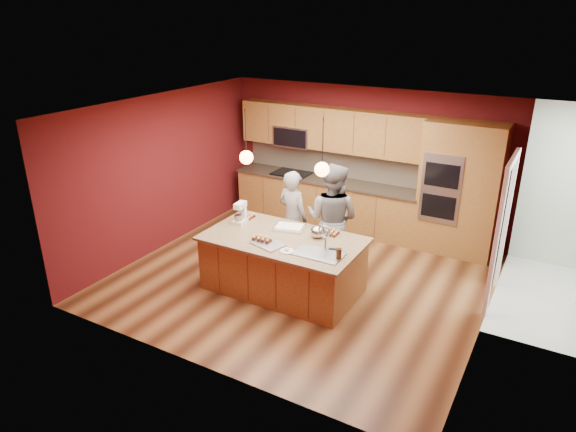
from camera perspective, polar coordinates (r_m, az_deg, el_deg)
The scene contains 24 objects.
floor at distance 8.24m, azimuth 1.51°, elevation -6.93°, with size 5.50×5.50×0.00m, color #432312.
ceiling at distance 7.33m, azimuth 1.72°, elevation 11.87°, with size 5.50×5.50×0.00m, color white.
wall_back at distance 9.86m, azimuth 8.49°, elevation 6.25°, with size 5.50×5.50×0.00m, color #531114.
wall_front at distance 5.78m, azimuth -10.16°, elevation -5.56°, with size 5.50×5.50×0.00m, color #531114.
wall_left at distance 9.22m, azimuth -13.71°, elevation 4.75°, with size 5.00×5.00×0.00m, color #531114.
wall_right at distance 6.94m, azimuth 22.12°, elevation -2.07°, with size 5.00×5.00×0.00m, color #531114.
cabinet_run at distance 9.99m, azimuth 4.20°, elevation 4.46°, with size 3.74×0.64×2.30m.
oven_column at distance 9.16m, azimuth 18.49°, elevation 2.80°, with size 1.30×0.62×2.30m.
doorway_trim at distance 7.79m, azimuth 22.56°, elevation -1.94°, with size 0.08×1.11×2.20m, color white, non-canonical shape.
pendant_left at distance 7.47m, azimuth -4.65°, elevation 6.54°, with size 0.20×0.20×0.80m.
pendant_right at distance 6.89m, azimuth 3.80°, elevation 5.22°, with size 0.20×0.20×0.80m.
island at distance 7.73m, azimuth -0.46°, elevation -5.30°, with size 2.34×1.31×1.24m.
person_left at distance 8.46m, azimuth 0.54°, elevation -0.15°, with size 0.58×0.38×1.59m, color black.
person_right at distance 8.13m, azimuth 4.91°, elevation -0.36°, with size 0.88×0.69×1.82m, color gray.
stand_mixer at distance 8.07m, azimuth -5.33°, elevation 0.21°, with size 0.19×0.26×0.34m.
sheet_cake at distance 7.85m, azimuth 0.13°, elevation -1.27°, with size 0.53×0.44×0.05m.
cooling_rack at distance 7.34m, azimuth -2.24°, elevation -3.12°, with size 0.45×0.32×0.02m, color #A1A4A9.
mixing_bowl at distance 7.55m, azimuth 3.31°, elevation -1.77°, with size 0.22×0.22×0.19m, color #ADB0B4.
plate at distance 7.13m, azimuth -0.11°, elevation -3.92°, with size 0.20×0.20×0.01m, color silver.
tumbler at distance 6.94m, azimuth 5.67°, elevation -4.21°, with size 0.08×0.08×0.15m, color #341B0A.
phone at distance 7.21m, azimuth 5.09°, elevation -3.73°, with size 0.14×0.08×0.01m, color black.
cupcakes_left at distance 8.24m, azimuth -4.46°, elevation -0.10°, with size 0.15×0.30×0.07m, color tan, non-canonical shape.
cupcakes_rack at distance 7.42m, azimuth -2.93°, elevation -2.52°, with size 0.30×0.15×0.07m, color tan, non-canonical shape.
cupcakes_right at distance 7.68m, azimuth 4.88°, elevation -1.84°, with size 0.21×0.21×0.06m, color tan, non-canonical shape.
Camera 1 is at (3.36, -6.38, 3.99)m, focal length 32.00 mm.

